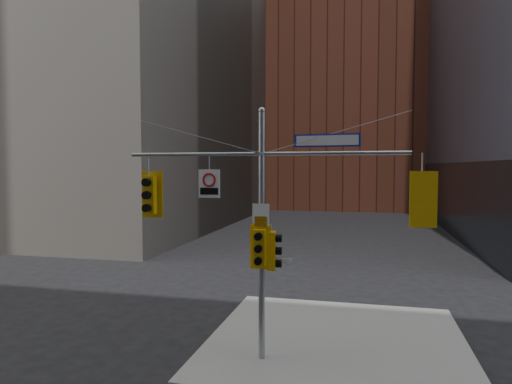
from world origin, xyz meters
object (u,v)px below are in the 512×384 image
at_px(street_sign_blade, 327,140).
at_px(regulatory_sign_arm, 209,183).
at_px(traffic_light_east_arm, 421,199).
at_px(traffic_light_pole_side, 273,251).
at_px(traffic_light_pole_front, 260,248).
at_px(traffic_light_west_arm, 150,195).
at_px(signal_assembly, 262,210).

height_order(street_sign_blade, regulatory_sign_arm, street_sign_blade).
relative_size(traffic_light_east_arm, traffic_light_pole_side, 1.34).
bearing_deg(traffic_light_east_arm, traffic_light_pole_side, -7.83).
bearing_deg(traffic_light_pole_front, street_sign_blade, 5.94).
xyz_separation_m(traffic_light_west_arm, traffic_light_east_arm, (7.71, -0.01, -0.00)).
xyz_separation_m(signal_assembly, street_sign_blade, (1.81, 0.00, 1.93)).
distance_m(traffic_light_west_arm, traffic_light_pole_front, 3.74).
bearing_deg(street_sign_blade, regulatory_sign_arm, -173.96).
bearing_deg(street_sign_blade, traffic_light_east_arm, 5.57).
xyz_separation_m(traffic_light_west_arm, street_sign_blade, (5.26, -0.01, 1.55)).
xyz_separation_m(signal_assembly, traffic_light_west_arm, (-3.45, 0.01, 0.38)).
bearing_deg(traffic_light_pole_front, traffic_light_west_arm, 172.80).
bearing_deg(regulatory_sign_arm, traffic_light_pole_front, -7.75).
height_order(traffic_light_west_arm, regulatory_sign_arm, regulatory_sign_arm).
relative_size(traffic_light_pole_front, street_sign_blade, 0.70).
xyz_separation_m(traffic_light_east_arm, regulatory_sign_arm, (-5.81, -0.02, 0.38)).
height_order(signal_assembly, street_sign_blade, signal_assembly).
distance_m(traffic_light_pole_front, street_sign_blade, 3.48).
height_order(traffic_light_pole_front, street_sign_blade, street_sign_blade).
bearing_deg(regulatory_sign_arm, traffic_light_east_arm, 1.48).
xyz_separation_m(traffic_light_west_arm, regulatory_sign_arm, (1.90, -0.03, 0.38)).
bearing_deg(traffic_light_east_arm, regulatory_sign_arm, -7.49).
bearing_deg(traffic_light_east_arm, signal_assembly, -7.68).
relative_size(traffic_light_west_arm, traffic_light_pole_front, 1.12).
relative_size(traffic_light_east_arm, regulatory_sign_arm, 1.77).
bearing_deg(traffic_light_pole_front, traffic_light_pole_side, 37.78).
relative_size(traffic_light_east_arm, traffic_light_pole_front, 1.15).
bearing_deg(traffic_light_west_arm, signal_assembly, -1.97).
xyz_separation_m(traffic_light_pole_side, street_sign_blade, (1.48, -0.01, 3.08)).
xyz_separation_m(signal_assembly, traffic_light_pole_side, (0.33, 0.01, -1.15)).
bearing_deg(regulatory_sign_arm, traffic_light_west_arm, -179.75).
bearing_deg(traffic_light_east_arm, street_sign_blade, -7.76).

